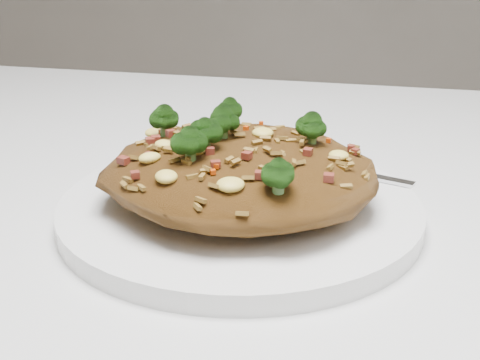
# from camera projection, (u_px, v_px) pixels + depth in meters

# --- Properties ---
(dining_table) EXTENTS (1.20, 0.80, 0.75)m
(dining_table) POSITION_uv_depth(u_px,v_px,m) (224.00, 310.00, 0.52)
(dining_table) COLOR silver
(dining_table) RESTS_ON ground
(plate) EXTENTS (0.25, 0.25, 0.01)m
(plate) POSITION_uv_depth(u_px,v_px,m) (240.00, 209.00, 0.46)
(plate) COLOR white
(plate) RESTS_ON dining_table
(fried_rice) EXTENTS (0.19, 0.18, 0.07)m
(fried_rice) POSITION_uv_depth(u_px,v_px,m) (240.00, 161.00, 0.45)
(fried_rice) COLOR brown
(fried_rice) RESTS_ON plate
(fork) EXTENTS (0.16, 0.06, 0.00)m
(fork) POSITION_uv_depth(u_px,v_px,m) (322.00, 167.00, 0.52)
(fork) COLOR silver
(fork) RESTS_ON plate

